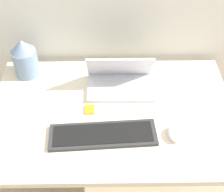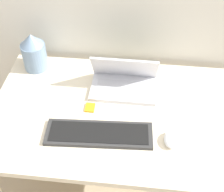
# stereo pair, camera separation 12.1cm
# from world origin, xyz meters

# --- Properties ---
(desk) EXTENTS (1.16, 0.76, 0.71)m
(desk) POSITION_xyz_m (0.00, 0.38, 0.62)
(desk) COLOR beige
(desk) RESTS_ON ground_plane
(laptop) EXTENTS (0.33, 0.20, 0.20)m
(laptop) POSITION_xyz_m (0.04, 0.55, 0.76)
(laptop) COLOR silver
(laptop) RESTS_ON desk
(keyboard) EXTENTS (0.48, 0.17, 0.02)m
(keyboard) POSITION_xyz_m (-0.04, 0.23, 0.72)
(keyboard) COLOR #2D2D2D
(keyboard) RESTS_ON desk
(mouse) EXTENTS (0.07, 0.09, 0.04)m
(mouse) POSITION_xyz_m (0.27, 0.23, 0.73)
(mouse) COLOR white
(mouse) RESTS_ON desk
(vase) EXTENTS (0.13, 0.13, 0.21)m
(vase) POSITION_xyz_m (-0.45, 0.66, 0.82)
(vase) COLOR slate
(vase) RESTS_ON desk
(mp3_player) EXTENTS (0.04, 0.06, 0.01)m
(mp3_player) POSITION_xyz_m (-0.11, 0.38, 0.72)
(mp3_player) COLOR orange
(mp3_player) RESTS_ON desk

